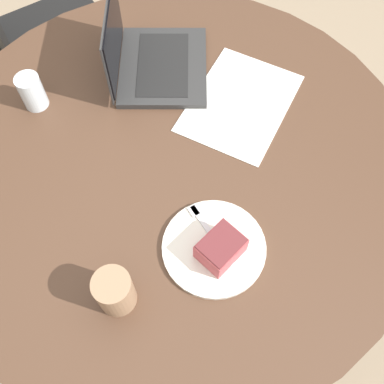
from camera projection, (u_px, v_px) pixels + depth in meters
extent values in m
plane|color=gray|center=(180.00, 256.00, 1.80)|extent=(12.00, 12.00, 0.00)
cylinder|color=#4C3323|center=(179.00, 255.00, 1.79)|extent=(0.60, 0.60, 0.02)
cylinder|color=#4C3323|center=(177.00, 218.00, 1.48)|extent=(0.11, 0.11, 0.69)
cylinder|color=#4C3323|center=(173.00, 159.00, 1.16)|extent=(1.27, 1.27, 0.03)
cube|color=black|center=(56.00, 35.00, 1.77)|extent=(0.50, 0.50, 0.02)
cube|color=black|center=(89.00, 32.00, 2.10)|extent=(0.04, 0.04, 0.43)
cube|color=black|center=(129.00, 86.00, 1.94)|extent=(0.04, 0.04, 0.43)
cube|color=black|center=(12.00, 66.00, 2.00)|extent=(0.04, 0.04, 0.43)
cube|color=black|center=(48.00, 124.00, 1.85)|extent=(0.04, 0.04, 0.43)
cube|color=white|center=(240.00, 103.00, 1.23)|extent=(0.40, 0.34, 0.00)
cylinder|color=silver|center=(214.00, 248.00, 1.02)|extent=(0.24, 0.24, 0.01)
cube|color=#B74C51|center=(221.00, 248.00, 0.99)|extent=(0.10, 0.08, 0.06)
cube|color=maroon|center=(222.00, 243.00, 0.96)|extent=(0.09, 0.07, 0.00)
cube|color=silver|center=(212.00, 235.00, 1.03)|extent=(0.05, 0.17, 0.00)
cube|color=silver|center=(195.00, 210.00, 1.06)|extent=(0.03, 0.03, 0.00)
cylinder|color=#997556|center=(115.00, 291.00, 0.93)|extent=(0.08, 0.08, 0.11)
cylinder|color=silver|center=(32.00, 92.00, 1.18)|extent=(0.06, 0.06, 0.10)
cube|color=#2D2D2D|center=(163.00, 67.00, 1.28)|extent=(0.38, 0.38, 0.02)
cube|color=black|center=(163.00, 64.00, 1.27)|extent=(0.27, 0.27, 0.00)
cube|color=#2D2D2D|center=(112.00, 37.00, 1.19)|extent=(0.21, 0.21, 0.20)
cube|color=black|center=(114.00, 37.00, 1.19)|extent=(0.20, 0.20, 0.18)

